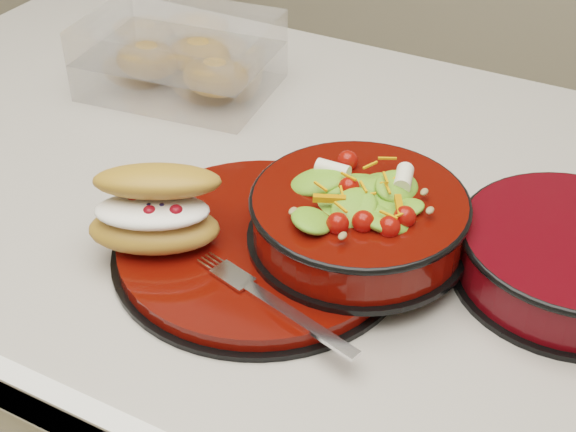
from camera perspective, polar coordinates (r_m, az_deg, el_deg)
The scene contains 6 objects.
dinner_plate at distance 0.79m, azimuth -1.94°, elevation -2.14°, with size 0.29×0.29×0.02m.
salad_bowl at distance 0.76m, azimuth 5.08°, elevation 0.34°, with size 0.21×0.21×0.09m.
croissant at distance 0.77m, azimuth -9.36°, elevation 0.48°, with size 0.14×0.13×0.08m.
fork at distance 0.71m, azimuth -0.75°, elevation -6.36°, with size 0.16×0.06×0.00m.
pastry_box at distance 1.08m, azimuth -7.59°, elevation 11.15°, with size 0.25×0.20×0.09m.
extra_bowl at distance 0.79m, azimuth 19.55°, elevation -2.67°, with size 0.22×0.22×0.05m.
Camera 1 is at (0.35, -0.65, 1.40)m, focal length 50.00 mm.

